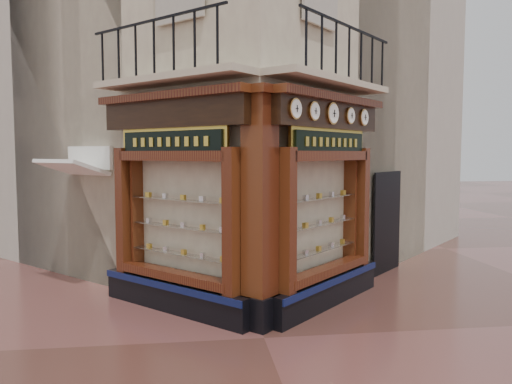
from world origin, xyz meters
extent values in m
plane|color=#542F27|center=(0.00, 0.00, 0.00)|extent=(80.00, 80.00, 0.00)
cube|color=beige|center=(0.00, 6.16, 6.00)|extent=(11.31, 11.31, 12.00)
cube|color=#B9B2A1|center=(-2.47, 8.63, 5.50)|extent=(11.31, 11.31, 11.00)
cube|color=#B9B2A1|center=(2.47, 8.63, 5.50)|extent=(11.31, 11.31, 11.00)
cube|color=black|center=(-1.44, 1.54, 0.28)|extent=(2.72, 2.72, 0.55)
cube|color=#0D1542|center=(-1.57, 1.41, 0.49)|extent=(2.50, 2.50, 0.12)
cube|color=#3D120B|center=(-0.45, 0.55, 1.77)|extent=(0.37, 0.37, 2.45)
cube|color=#3D120B|center=(-2.43, 2.53, 1.77)|extent=(0.37, 0.37, 2.45)
cube|color=#FDEEC0|center=(-1.20, 1.77, 1.75)|extent=(1.80, 1.80, 2.10)
cube|color=black|center=(-1.42, 1.55, 3.60)|extent=(2.69, 2.69, 0.50)
cube|color=#3D120B|center=(-1.47, 1.50, 3.91)|extent=(2.86, 2.86, 0.14)
cube|color=black|center=(1.44, 1.54, 0.28)|extent=(2.72, 2.72, 0.55)
cube|color=#0D1542|center=(1.57, 1.41, 0.49)|extent=(2.50, 2.50, 0.12)
cube|color=#3D120B|center=(0.45, 0.55, 1.77)|extent=(0.37, 0.37, 2.45)
cube|color=#3D120B|center=(2.43, 2.53, 1.77)|extent=(0.37, 0.37, 2.45)
cube|color=#FDEEC0|center=(1.20, 1.77, 1.75)|extent=(1.80, 1.80, 2.10)
cube|color=black|center=(1.42, 1.55, 3.60)|extent=(2.69, 2.69, 0.50)
cube|color=#3D120B|center=(1.47, 1.50, 3.91)|extent=(2.86, 2.86, 0.14)
cube|color=black|center=(0.00, 0.50, 0.28)|extent=(0.78, 0.78, 0.55)
cube|color=#3D120B|center=(0.00, 0.50, 2.20)|extent=(0.64, 0.64, 3.50)
cube|color=#3D120B|center=(0.00, 0.50, 3.91)|extent=(0.85, 0.85, 0.14)
cube|color=beige|center=(-1.48, 1.49, 4.20)|extent=(2.97, 2.97, 0.12)
cube|color=black|center=(-1.72, 1.26, 5.15)|extent=(2.36, 2.36, 0.04)
cube|color=beige|center=(1.48, 1.49, 4.20)|extent=(2.97, 2.97, 0.12)
cube|color=black|center=(1.72, 1.26, 5.15)|extent=(2.36, 2.36, 0.04)
cylinder|color=#BB853E|center=(0.57, 0.48, 3.62)|extent=(0.28, 0.28, 0.34)
cylinder|color=white|center=(0.59, 0.46, 3.62)|extent=(0.22, 0.22, 0.30)
cube|color=black|center=(0.61, 0.45, 3.62)|extent=(0.02, 0.02, 0.11)
cube|color=black|center=(0.61, 0.45, 3.62)|extent=(0.07, 0.07, 0.01)
cylinder|color=#BB853E|center=(0.99, 0.90, 3.62)|extent=(0.27, 0.27, 0.33)
cylinder|color=white|center=(1.01, 0.88, 3.62)|extent=(0.22, 0.22, 0.29)
cube|color=black|center=(1.02, 0.86, 3.62)|extent=(0.02, 0.02, 0.11)
cube|color=black|center=(1.02, 0.86, 3.62)|extent=(0.07, 0.07, 0.01)
cylinder|color=#BB853E|center=(1.45, 1.36, 3.62)|extent=(0.32, 0.32, 0.40)
cylinder|color=white|center=(1.47, 1.34, 3.62)|extent=(0.26, 0.26, 0.35)
cube|color=black|center=(1.48, 1.33, 3.62)|extent=(0.02, 0.02, 0.13)
cube|color=black|center=(1.48, 1.33, 3.62)|extent=(0.08, 0.08, 0.01)
cylinder|color=#BB853E|center=(1.95, 1.85, 3.62)|extent=(0.26, 0.26, 0.32)
cylinder|color=white|center=(1.97, 1.83, 3.62)|extent=(0.21, 0.21, 0.28)
cube|color=black|center=(1.98, 1.82, 3.62)|extent=(0.02, 0.02, 0.11)
cube|color=black|center=(1.98, 1.82, 3.62)|extent=(0.07, 0.07, 0.01)
cylinder|color=#BB853E|center=(2.37, 2.27, 3.62)|extent=(0.28, 0.28, 0.34)
cylinder|color=white|center=(2.39, 2.25, 3.62)|extent=(0.22, 0.22, 0.29)
cube|color=black|center=(2.40, 2.24, 3.62)|extent=(0.02, 0.02, 0.11)
cube|color=black|center=(2.40, 2.24, 3.62)|extent=(0.07, 0.07, 0.01)
cube|color=gold|center=(-1.45, 1.53, 3.10)|extent=(1.93, 1.93, 0.51)
cube|color=black|center=(-1.48, 1.50, 3.10)|extent=(1.80, 1.80, 0.39)
cube|color=gold|center=(1.45, 1.53, 3.10)|extent=(1.92, 1.92, 0.51)
cube|color=black|center=(1.48, 1.50, 3.10)|extent=(1.79, 1.79, 0.38)
camera|label=1|loc=(-1.11, -7.55, 2.91)|focal=35.00mm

